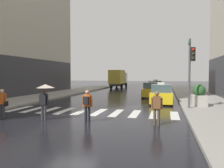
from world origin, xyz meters
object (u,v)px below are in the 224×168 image
at_px(traffic_light_pole, 191,63).
at_px(pedestrian_with_backpack, 87,103).
at_px(box_truck, 118,78).
at_px(taxi_lead, 161,95).
at_px(pedestrian_with_umbrella, 45,92).
at_px(taxi_third, 156,87).
at_px(pedestrian_with_handbag, 2,102).
at_px(taxi_second, 151,90).
at_px(pedestrian_plain_coat, 157,106).
at_px(planter_near_corner, 199,96).

height_order(traffic_light_pole, pedestrian_with_backpack, traffic_light_pole).
height_order(traffic_light_pole, box_truck, traffic_light_pole).
bearing_deg(taxi_lead, pedestrian_with_umbrella, -123.86).
xyz_separation_m(taxi_third, pedestrian_with_handbag, (-7.42, -21.44, 0.21)).
bearing_deg(taxi_second, pedestrian_with_backpack, -99.29).
height_order(pedestrian_with_backpack, pedestrian_plain_coat, same).
xyz_separation_m(taxi_lead, pedestrian_with_backpack, (-3.53, -8.90, 0.25)).
height_order(traffic_light_pole, pedestrian_with_umbrella, traffic_light_pole).
relative_size(taxi_second, pedestrian_with_umbrella, 2.37).
bearing_deg(pedestrian_with_handbag, traffic_light_pole, 28.55).
bearing_deg(pedestrian_with_backpack, taxi_lead, 68.39).
bearing_deg(taxi_third, planter_near_corner, -75.19).
bearing_deg(pedestrian_with_backpack, pedestrian_with_handbag, -176.71).
height_order(taxi_lead, pedestrian_with_handbag, taxi_lead).
height_order(pedestrian_with_backpack, planter_near_corner, planter_near_corner).
height_order(pedestrian_with_handbag, pedestrian_plain_coat, same).
relative_size(taxi_second, pedestrian_plain_coat, 2.78).
xyz_separation_m(traffic_light_pole, pedestrian_with_backpack, (-5.62, -5.44, -2.29)).
height_order(pedestrian_with_umbrella, pedestrian_plain_coat, pedestrian_with_umbrella).
xyz_separation_m(traffic_light_pole, taxi_lead, (-2.09, 3.46, -2.53)).
distance_m(traffic_light_pole, taxi_lead, 4.77).
height_order(taxi_second, pedestrian_with_umbrella, pedestrian_with_umbrella).
bearing_deg(pedestrian_with_handbag, planter_near_corner, 31.77).
bearing_deg(box_truck, pedestrian_with_backpack, -80.72).
height_order(taxi_third, pedestrian_with_handbag, taxi_third).
xyz_separation_m(box_truck, pedestrian_with_umbrella, (2.51, -30.28, -0.34)).
bearing_deg(pedestrian_with_handbag, pedestrian_with_backpack, 3.29).
bearing_deg(pedestrian_with_backpack, pedestrian_plain_coat, 2.20).
distance_m(traffic_light_pole, pedestrian_with_umbrella, 9.87).
distance_m(taxi_lead, pedestrian_plain_coat, 8.77).
xyz_separation_m(pedestrian_with_backpack, planter_near_corner, (6.34, 6.68, -0.10)).
distance_m(taxi_second, pedestrian_with_umbrella, 14.97).
distance_m(traffic_light_pole, taxi_second, 9.69).
height_order(taxi_lead, planter_near_corner, taxi_lead).
xyz_separation_m(pedestrian_with_umbrella, pedestrian_with_backpack, (2.44, -0.02, -0.54)).
bearing_deg(taxi_lead, traffic_light_pole, -58.81).
bearing_deg(traffic_light_pole, box_truck, 113.04).
distance_m(pedestrian_with_backpack, pedestrian_with_handbag, 4.91).
bearing_deg(traffic_light_pole, pedestrian_plain_coat, -111.59).
distance_m(traffic_light_pole, pedestrian_with_backpack, 8.15).
distance_m(box_truck, pedestrian_plain_coat, 31.34).
height_order(traffic_light_pole, taxi_lead, traffic_light_pole).
bearing_deg(pedestrian_with_umbrella, taxi_third, 76.83).
xyz_separation_m(taxi_lead, taxi_third, (-1.01, 12.26, 0.00)).
bearing_deg(taxi_third, pedestrian_plain_coat, -87.26).
bearing_deg(planter_near_corner, traffic_light_pole, -120.24).
relative_size(pedestrian_with_handbag, pedestrian_plain_coat, 1.00).
xyz_separation_m(taxi_third, pedestrian_with_backpack, (-2.51, -21.16, 0.25)).
xyz_separation_m(taxi_lead, pedestrian_with_handbag, (-8.43, -9.18, 0.21)).
xyz_separation_m(pedestrian_with_backpack, pedestrian_plain_coat, (3.52, 0.14, -0.03)).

